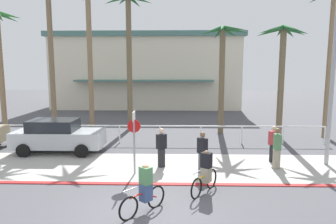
{
  "coord_description": "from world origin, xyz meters",
  "views": [
    {
      "loc": [
        0.91,
        -8.78,
        4.28
      ],
      "look_at": [
        0.52,
        6.0,
        2.16
      ],
      "focal_mm": 33.29,
      "sensor_mm": 36.0,
      "label": 1
    }
  ],
  "objects_px": {
    "palm_tree_2": "(50,28)",
    "palm_tree_4": "(129,35)",
    "pedestrian_1": "(273,146)",
    "pedestrian_2": "(277,150)",
    "palm_tree_7": "(333,30)",
    "pedestrian_3": "(161,149)",
    "palm_tree_5": "(223,53)",
    "palm_tree_6": "(282,52)",
    "cyclist_red_0": "(145,190)",
    "cyclist_yellow_1": "(205,173)",
    "car_silver_1": "(58,136)",
    "pedestrian_0": "(202,154)",
    "palm_tree_3": "(89,25)",
    "stop_sign_bike_lane": "(134,134)",
    "streetlight_curb": "(336,68)"
  },
  "relations": [
    {
      "from": "palm_tree_5",
      "to": "pedestrian_3",
      "type": "xyz_separation_m",
      "value": [
        -3.57,
        -7.07,
        -4.4
      ]
    },
    {
      "from": "pedestrian_1",
      "to": "pedestrian_2",
      "type": "relative_size",
      "value": 0.95
    },
    {
      "from": "pedestrian_1",
      "to": "pedestrian_2",
      "type": "xyz_separation_m",
      "value": [
        -0.14,
        -0.96,
        0.05
      ]
    },
    {
      "from": "palm_tree_2",
      "to": "palm_tree_7",
      "type": "xyz_separation_m",
      "value": [
        17.92,
        -2.85,
        -0.48
      ]
    },
    {
      "from": "palm_tree_4",
      "to": "car_silver_1",
      "type": "bearing_deg",
      "value": -113.59
    },
    {
      "from": "cyclist_red_0",
      "to": "pedestrian_1",
      "type": "height_order",
      "value": "pedestrian_1"
    },
    {
      "from": "palm_tree_5",
      "to": "car_silver_1",
      "type": "relative_size",
      "value": 1.57
    },
    {
      "from": "palm_tree_3",
      "to": "palm_tree_5",
      "type": "distance_m",
      "value": 9.63
    },
    {
      "from": "pedestrian_2",
      "to": "stop_sign_bike_lane",
      "type": "bearing_deg",
      "value": -171.77
    },
    {
      "from": "streetlight_curb",
      "to": "palm_tree_3",
      "type": "bearing_deg",
      "value": 144.72
    },
    {
      "from": "cyclist_yellow_1",
      "to": "pedestrian_2",
      "type": "xyz_separation_m",
      "value": [
        3.25,
        2.59,
        0.13
      ]
    },
    {
      "from": "palm_tree_2",
      "to": "palm_tree_4",
      "type": "relative_size",
      "value": 1.07
    },
    {
      "from": "palm_tree_2",
      "to": "palm_tree_7",
      "type": "distance_m",
      "value": 18.15
    },
    {
      "from": "palm_tree_2",
      "to": "pedestrian_1",
      "type": "xyz_separation_m",
      "value": [
        13.16,
        -7.98,
        -6.19
      ]
    },
    {
      "from": "streetlight_curb",
      "to": "palm_tree_7",
      "type": "distance_m",
      "value": 6.62
    },
    {
      "from": "cyclist_red_0",
      "to": "pedestrian_3",
      "type": "distance_m",
      "value": 4.27
    },
    {
      "from": "palm_tree_2",
      "to": "cyclist_yellow_1",
      "type": "bearing_deg",
      "value": -49.71
    },
    {
      "from": "pedestrian_2",
      "to": "palm_tree_6",
      "type": "bearing_deg",
      "value": 71.55
    },
    {
      "from": "palm_tree_4",
      "to": "car_silver_1",
      "type": "height_order",
      "value": "palm_tree_4"
    },
    {
      "from": "palm_tree_3",
      "to": "pedestrian_0",
      "type": "xyz_separation_m",
      "value": [
        7.24,
        -10.02,
        -6.47
      ]
    },
    {
      "from": "stop_sign_bike_lane",
      "to": "pedestrian_1",
      "type": "xyz_separation_m",
      "value": [
        6.08,
        1.81,
        -0.91
      ]
    },
    {
      "from": "palm_tree_5",
      "to": "palm_tree_6",
      "type": "xyz_separation_m",
      "value": [
        3.31,
        -1.2,
        -0.02
      ]
    },
    {
      "from": "palm_tree_3",
      "to": "palm_tree_4",
      "type": "relative_size",
      "value": 1.07
    },
    {
      "from": "palm_tree_2",
      "to": "stop_sign_bike_lane",
      "type": "bearing_deg",
      "value": -54.11
    },
    {
      "from": "palm_tree_7",
      "to": "palm_tree_2",
      "type": "bearing_deg",
      "value": 170.97
    },
    {
      "from": "stop_sign_bike_lane",
      "to": "palm_tree_5",
      "type": "bearing_deg",
      "value": 60.07
    },
    {
      "from": "pedestrian_1",
      "to": "palm_tree_7",
      "type": "bearing_deg",
      "value": 47.21
    },
    {
      "from": "palm_tree_2",
      "to": "pedestrian_1",
      "type": "relative_size",
      "value": 5.85
    },
    {
      "from": "palm_tree_7",
      "to": "pedestrian_3",
      "type": "bearing_deg",
      "value": -148.49
    },
    {
      "from": "palm_tree_3",
      "to": "pedestrian_3",
      "type": "bearing_deg",
      "value": -59.34
    },
    {
      "from": "cyclist_yellow_1",
      "to": "car_silver_1",
      "type": "bearing_deg",
      "value": 145.03
    },
    {
      "from": "car_silver_1",
      "to": "pedestrian_2",
      "type": "xyz_separation_m",
      "value": [
        10.23,
        -2.29,
        -0.05
      ]
    },
    {
      "from": "palm_tree_4",
      "to": "cyclist_yellow_1",
      "type": "relative_size",
      "value": 5.88
    },
    {
      "from": "cyclist_red_0",
      "to": "pedestrian_0",
      "type": "xyz_separation_m",
      "value": [
        1.99,
        3.59,
        0.09
      ]
    },
    {
      "from": "stop_sign_bike_lane",
      "to": "palm_tree_5",
      "type": "height_order",
      "value": "palm_tree_5"
    },
    {
      "from": "cyclist_red_0",
      "to": "cyclist_yellow_1",
      "type": "relative_size",
      "value": 0.96
    },
    {
      "from": "palm_tree_4",
      "to": "cyclist_red_0",
      "type": "height_order",
      "value": "palm_tree_4"
    },
    {
      "from": "pedestrian_0",
      "to": "pedestrian_1",
      "type": "height_order",
      "value": "pedestrian_0"
    },
    {
      "from": "palm_tree_4",
      "to": "streetlight_curb",
      "type": "bearing_deg",
      "value": -39.65
    },
    {
      "from": "cyclist_red_0",
      "to": "pedestrian_0",
      "type": "bearing_deg",
      "value": 60.99
    },
    {
      "from": "stop_sign_bike_lane",
      "to": "palm_tree_4",
      "type": "xyz_separation_m",
      "value": [
        -1.56,
        9.42,
        4.77
      ]
    },
    {
      "from": "streetlight_curb",
      "to": "car_silver_1",
      "type": "xyz_separation_m",
      "value": [
        -12.62,
        1.93,
        -3.41
      ]
    },
    {
      "from": "cyclist_yellow_1",
      "to": "pedestrian_3",
      "type": "xyz_separation_m",
      "value": [
        -1.64,
        2.68,
        0.1
      ]
    },
    {
      "from": "car_silver_1",
      "to": "stop_sign_bike_lane",
      "type": "bearing_deg",
      "value": -36.24
    },
    {
      "from": "pedestrian_3",
      "to": "pedestrian_0",
      "type": "bearing_deg",
      "value": -21.29
    },
    {
      "from": "palm_tree_2",
      "to": "palm_tree_6",
      "type": "relative_size",
      "value": 1.44
    },
    {
      "from": "palm_tree_5",
      "to": "pedestrian_1",
      "type": "xyz_separation_m",
      "value": [
        1.46,
        -6.2,
        -4.42
      ]
    },
    {
      "from": "palm_tree_6",
      "to": "cyclist_red_0",
      "type": "relative_size",
      "value": 4.52
    },
    {
      "from": "palm_tree_2",
      "to": "pedestrian_1",
      "type": "height_order",
      "value": "palm_tree_2"
    },
    {
      "from": "cyclist_red_0",
      "to": "palm_tree_3",
      "type": "bearing_deg",
      "value": 111.1
    }
  ]
}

